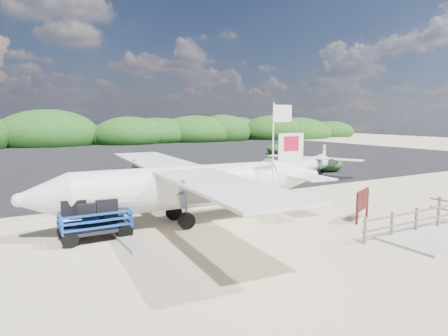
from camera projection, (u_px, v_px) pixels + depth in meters
The scene contains 11 objects.
ground at pixel (225, 223), 17.43m from camera, with size 160.00×160.00×0.00m, color beige.
asphalt_apron at pixel (86, 160), 43.16m from camera, with size 90.00×50.00×0.04m, color #B2B2B2, non-canonical shape.
walkway_pad at pixel (431, 241), 15.02m from camera, with size 3.50×2.50×0.10m, color #B2B2B2, non-canonical shape.
vegetation_band at pixel (54, 146), 64.61m from camera, with size 124.00×8.00×4.40m, color #B2B2B2, non-canonical shape.
fence at pixel (415, 232), 16.12m from camera, with size 6.40×2.00×1.10m, color #B2B2B2, non-canonical shape.
baggage_cart at pixel (96, 240), 15.14m from camera, with size 2.76×1.58×1.38m, color blue, non-canonical shape.
flagpole at pixel (272, 230), 16.48m from camera, with size 1.04×0.43×5.19m, color white, non-canonical shape.
signboard at pixel (362, 221), 17.89m from camera, with size 1.76×0.17×1.45m, color #4C1C15, non-canonical shape.
crew_a at pixel (206, 186), 21.48m from camera, with size 0.66×0.43×1.80m, color #1A144D.
crew_b at pixel (256, 195), 19.82m from camera, with size 0.74×0.58×1.52m, color #1A144D.
aircraft_large at pixel (195, 161), 41.55m from camera, with size 16.29×16.29×4.89m, color #B2B2B2, non-canonical shape.
Camera 1 is at (-8.56, -14.66, 4.63)m, focal length 32.00 mm.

